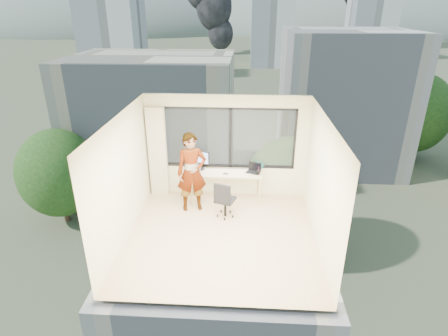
# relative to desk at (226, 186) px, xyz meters

# --- Properties ---
(floor) EXTENTS (4.00, 4.00, 0.01)m
(floor) POSITION_rel_desk_xyz_m (0.00, -1.66, -0.38)
(floor) COLOR beige
(floor) RESTS_ON ground
(ceiling) EXTENTS (4.00, 4.00, 0.01)m
(ceiling) POSITION_rel_desk_xyz_m (0.00, -1.66, 2.23)
(ceiling) COLOR white
(ceiling) RESTS_ON ground
(wall_front) EXTENTS (4.00, 0.01, 2.60)m
(wall_front) POSITION_rel_desk_xyz_m (0.00, -3.66, 0.93)
(wall_front) COLOR #F0EAB9
(wall_front) RESTS_ON ground
(wall_left) EXTENTS (0.01, 4.00, 2.60)m
(wall_left) POSITION_rel_desk_xyz_m (-2.00, -1.66, 0.93)
(wall_left) COLOR #F0EAB9
(wall_left) RESTS_ON ground
(wall_right) EXTENTS (0.01, 4.00, 2.60)m
(wall_right) POSITION_rel_desk_xyz_m (2.00, -1.66, 0.93)
(wall_right) COLOR #F0EAB9
(wall_right) RESTS_ON ground
(window_wall) EXTENTS (3.30, 0.16, 1.55)m
(window_wall) POSITION_rel_desk_xyz_m (0.05, 0.34, 1.15)
(window_wall) COLOR black
(window_wall) RESTS_ON ground
(curtain) EXTENTS (0.45, 0.14, 2.30)m
(curtain) POSITION_rel_desk_xyz_m (-1.72, 0.22, 0.77)
(curtain) COLOR beige
(curtain) RESTS_ON floor
(desk) EXTENTS (1.80, 0.60, 0.75)m
(desk) POSITION_rel_desk_xyz_m (0.00, 0.00, 0.00)
(desk) COLOR tan
(desk) RESTS_ON floor
(chair) EXTENTS (0.60, 0.60, 0.92)m
(chair) POSITION_rel_desk_xyz_m (0.04, -0.83, 0.08)
(chair) COLOR black
(chair) RESTS_ON floor
(person) EXTENTS (0.79, 0.61, 1.91)m
(person) POSITION_rel_desk_xyz_m (-0.76, -0.52, 0.58)
(person) COLOR #2D2D33
(person) RESTS_ON floor
(monitor) EXTENTS (0.51, 0.29, 0.50)m
(monitor) POSITION_rel_desk_xyz_m (-0.64, 0.14, 0.63)
(monitor) COLOR black
(monitor) RESTS_ON desk
(game_console) EXTENTS (0.34, 0.29, 0.08)m
(game_console) POSITION_rel_desk_xyz_m (-0.80, 0.18, 0.41)
(game_console) COLOR white
(game_console) RESTS_ON desk
(laptop) EXTENTS (0.43, 0.44, 0.21)m
(laptop) POSITION_rel_desk_xyz_m (0.68, 0.02, 0.48)
(laptop) COLOR black
(laptop) RESTS_ON desk
(cellphone) EXTENTS (0.13, 0.07, 0.01)m
(cellphone) POSITION_rel_desk_xyz_m (0.01, -0.11, 0.38)
(cellphone) COLOR black
(cellphone) RESTS_ON desk
(pen_cup) EXTENTS (0.10, 0.10, 0.10)m
(pen_cup) POSITION_rel_desk_xyz_m (0.80, -0.08, 0.42)
(pen_cup) COLOR black
(pen_cup) RESTS_ON desk
(handbag) EXTENTS (0.28, 0.15, 0.21)m
(handbag) POSITION_rel_desk_xyz_m (0.80, 0.20, 0.48)
(handbag) COLOR #0D4F4F
(handbag) RESTS_ON desk
(exterior_ground) EXTENTS (400.00, 400.00, 0.04)m
(exterior_ground) POSITION_rel_desk_xyz_m (0.00, 118.34, -14.38)
(exterior_ground) COLOR #515B3D
(exterior_ground) RESTS_ON ground
(near_bldg_a) EXTENTS (16.00, 12.00, 14.00)m
(near_bldg_a) POSITION_rel_desk_xyz_m (-9.00, 28.34, -7.38)
(near_bldg_a) COLOR beige
(near_bldg_a) RESTS_ON exterior_ground
(near_bldg_b) EXTENTS (14.00, 13.00, 16.00)m
(near_bldg_b) POSITION_rel_desk_xyz_m (12.00, 36.34, -6.38)
(near_bldg_b) COLOR silver
(near_bldg_b) RESTS_ON exterior_ground
(far_tower_a) EXTENTS (14.00, 14.00, 28.00)m
(far_tower_a) POSITION_rel_desk_xyz_m (-35.00, 93.34, -0.38)
(far_tower_a) COLOR silver
(far_tower_a) RESTS_ON exterior_ground
(far_tower_b) EXTENTS (13.00, 13.00, 30.00)m
(far_tower_b) POSITION_rel_desk_xyz_m (8.00, 118.34, 0.62)
(far_tower_b) COLOR silver
(far_tower_b) RESTS_ON exterior_ground
(far_tower_c) EXTENTS (15.00, 15.00, 26.00)m
(far_tower_c) POSITION_rel_desk_xyz_m (45.00, 138.34, -1.38)
(far_tower_c) COLOR silver
(far_tower_c) RESTS_ON exterior_ground
(far_tower_d) EXTENTS (16.00, 14.00, 22.00)m
(far_tower_d) POSITION_rel_desk_xyz_m (-60.00, 148.34, -3.38)
(far_tower_d) COLOR silver
(far_tower_d) RESTS_ON exterior_ground
(hill_a) EXTENTS (288.00, 216.00, 90.00)m
(hill_a) POSITION_rel_desk_xyz_m (-120.00, 318.34, -14.38)
(hill_a) COLOR slate
(hill_a) RESTS_ON exterior_ground
(hill_b) EXTENTS (300.00, 220.00, 96.00)m
(hill_b) POSITION_rel_desk_xyz_m (100.00, 318.34, -14.38)
(hill_b) COLOR slate
(hill_b) RESTS_ON exterior_ground
(tree_a) EXTENTS (7.00, 7.00, 8.00)m
(tree_a) POSITION_rel_desk_xyz_m (-16.00, 20.34, -10.38)
(tree_a) COLOR #1E4617
(tree_a) RESTS_ON exterior_ground
(tree_b) EXTENTS (7.60, 7.60, 9.00)m
(tree_b) POSITION_rel_desk_xyz_m (4.00, 16.34, -9.88)
(tree_b) COLOR #1E4617
(tree_b) RESTS_ON exterior_ground
(tree_c) EXTENTS (8.40, 8.40, 10.00)m
(tree_c) POSITION_rel_desk_xyz_m (22.00, 38.34, -9.38)
(tree_c) COLOR #1E4617
(tree_c) RESTS_ON exterior_ground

